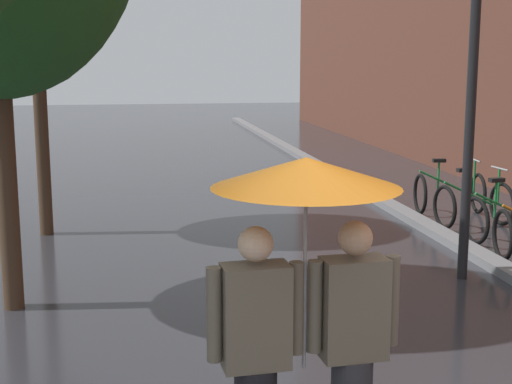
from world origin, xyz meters
TOP-DOWN VIEW (x-y plane):
  - kerb_strip at (3.20, 10.00)m, footprint 0.30×36.00m
  - parked_bicycle_3 at (4.03, 6.41)m, footprint 1.14×0.79m
  - parked_bicycle_4 at (3.99, 7.39)m, footprint 1.13×0.79m
  - parked_bicycle_5 at (4.06, 8.44)m, footprint 1.15×0.81m
  - couple_under_umbrella at (-0.37, 0.79)m, footprint 1.20×1.12m
  - street_lamp_post at (2.60, 4.82)m, footprint 0.24×0.24m

SIDE VIEW (x-z plane):
  - kerb_strip at x=3.20m, z-range 0.00..0.12m
  - parked_bicycle_3 at x=4.03m, z-range -0.10..0.86m
  - parked_bicycle_4 at x=3.99m, z-range -0.10..0.86m
  - parked_bicycle_5 at x=4.06m, z-range -0.10..0.86m
  - couple_under_umbrella at x=-0.37m, z-range 0.35..2.45m
  - street_lamp_post at x=2.60m, z-range 0.35..4.11m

